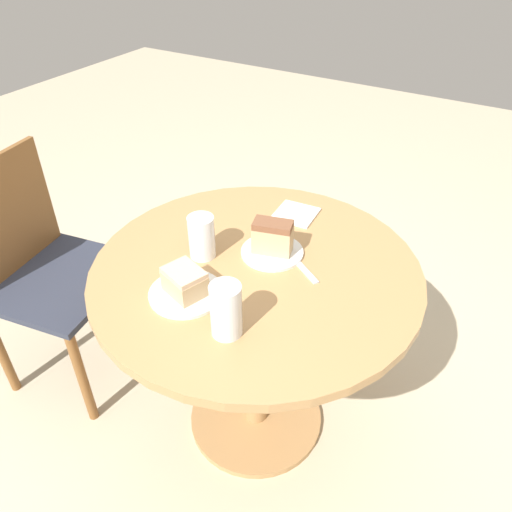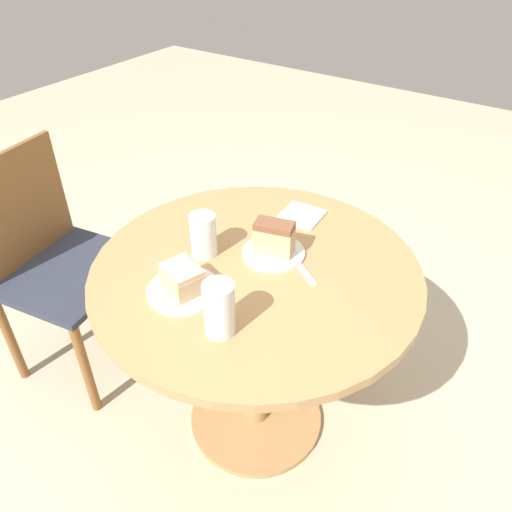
{
  "view_description": "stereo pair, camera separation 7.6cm",
  "coord_description": "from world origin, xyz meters",
  "px_view_note": "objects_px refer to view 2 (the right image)",
  "views": [
    {
      "loc": [
        -1.0,
        -0.59,
        1.65
      ],
      "look_at": [
        0.0,
        0.0,
        0.78
      ],
      "focal_mm": 35.0,
      "sensor_mm": 36.0,
      "label": 1
    },
    {
      "loc": [
        -0.96,
        -0.66,
        1.65
      ],
      "look_at": [
        0.0,
        0.0,
        0.78
      ],
      "focal_mm": 35.0,
      "sensor_mm": 36.0,
      "label": 2
    }
  ],
  "objects_px": {
    "plate_far": "(184,290)",
    "glass_water": "(204,237)",
    "plate_near": "(274,253)",
    "cake_slice_near": "(274,237)",
    "chair": "(56,261)",
    "cake_slice_far": "(182,278)",
    "glass_lemonade": "(219,311)"
  },
  "relations": [
    {
      "from": "cake_slice_near",
      "to": "glass_water",
      "type": "xyz_separation_m",
      "value": [
        -0.12,
        0.18,
        -0.0
      ]
    },
    {
      "from": "glass_lemonade",
      "to": "glass_water",
      "type": "height_order",
      "value": "glass_lemonade"
    },
    {
      "from": "chair",
      "to": "cake_slice_far",
      "type": "xyz_separation_m",
      "value": [
        -0.07,
        -0.73,
        0.29
      ]
    },
    {
      "from": "plate_near",
      "to": "cake_slice_far",
      "type": "bearing_deg",
      "value": 158.91
    },
    {
      "from": "glass_water",
      "to": "chair",
      "type": "bearing_deg",
      "value": 99.02
    },
    {
      "from": "plate_far",
      "to": "glass_water",
      "type": "distance_m",
      "value": 0.19
    },
    {
      "from": "cake_slice_near",
      "to": "plate_far",
      "type": "bearing_deg",
      "value": 158.91
    },
    {
      "from": "plate_near",
      "to": "cake_slice_near",
      "type": "height_order",
      "value": "cake_slice_near"
    },
    {
      "from": "chair",
      "to": "glass_lemonade",
      "type": "distance_m",
      "value": 0.97
    },
    {
      "from": "cake_slice_near",
      "to": "plate_near",
      "type": "bearing_deg",
      "value": 90.0
    },
    {
      "from": "chair",
      "to": "cake_slice_near",
      "type": "bearing_deg",
      "value": -84.65
    },
    {
      "from": "cake_slice_near",
      "to": "glass_water",
      "type": "distance_m",
      "value": 0.21
    },
    {
      "from": "cake_slice_near",
      "to": "cake_slice_far",
      "type": "height_order",
      "value": "cake_slice_near"
    },
    {
      "from": "chair",
      "to": "cake_slice_far",
      "type": "height_order",
      "value": "chair"
    },
    {
      "from": "cake_slice_far",
      "to": "glass_water",
      "type": "height_order",
      "value": "glass_water"
    },
    {
      "from": "cake_slice_near",
      "to": "glass_lemonade",
      "type": "relative_size",
      "value": 0.87
    },
    {
      "from": "glass_lemonade",
      "to": "glass_water",
      "type": "xyz_separation_m",
      "value": [
        0.24,
        0.24,
        -0.01
      ]
    },
    {
      "from": "chair",
      "to": "cake_slice_far",
      "type": "relative_size",
      "value": 6.87
    },
    {
      "from": "cake_slice_near",
      "to": "glass_lemonade",
      "type": "distance_m",
      "value": 0.36
    },
    {
      "from": "glass_lemonade",
      "to": "cake_slice_near",
      "type": "bearing_deg",
      "value": 10.41
    },
    {
      "from": "chair",
      "to": "glass_water",
      "type": "relative_size",
      "value": 6.71
    },
    {
      "from": "chair",
      "to": "plate_far",
      "type": "height_order",
      "value": "chair"
    },
    {
      "from": "plate_near",
      "to": "glass_water",
      "type": "bearing_deg",
      "value": 123.02
    },
    {
      "from": "cake_slice_far",
      "to": "glass_lemonade",
      "type": "bearing_deg",
      "value": -109.55
    },
    {
      "from": "glass_water",
      "to": "cake_slice_near",
      "type": "bearing_deg",
      "value": -56.98
    },
    {
      "from": "cake_slice_near",
      "to": "glass_lemonade",
      "type": "height_order",
      "value": "glass_lemonade"
    },
    {
      "from": "chair",
      "to": "glass_lemonade",
      "type": "height_order",
      "value": "chair"
    },
    {
      "from": "plate_far",
      "to": "glass_lemonade",
      "type": "bearing_deg",
      "value": -109.55
    },
    {
      "from": "chair",
      "to": "plate_near",
      "type": "distance_m",
      "value": 0.91
    },
    {
      "from": "chair",
      "to": "plate_far",
      "type": "relative_size",
      "value": 4.4
    },
    {
      "from": "plate_near",
      "to": "glass_water",
      "type": "relative_size",
      "value": 1.42
    },
    {
      "from": "glass_lemonade",
      "to": "glass_water",
      "type": "distance_m",
      "value": 0.34
    }
  ]
}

